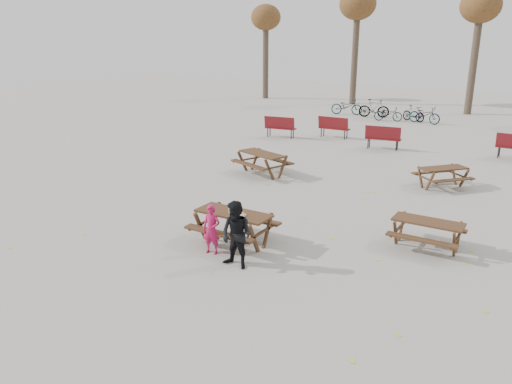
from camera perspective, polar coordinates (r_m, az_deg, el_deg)
The scene contains 14 objects.
ground at distance 11.90m, azimuth -2.55°, elevation -5.83°, with size 80.00×80.00×0.00m, color gray.
main_picnic_table at distance 11.68m, azimuth -2.59°, elevation -3.19°, with size 1.80×1.45×0.78m.
food_tray at distance 11.39m, azimuth -1.62°, elevation -2.61°, with size 0.18×0.11×0.04m, color white.
bread_roll at distance 11.38m, azimuth -1.62°, elevation -2.41°, with size 0.14×0.06×0.05m, color tan.
soda_bottle at distance 11.55m, azimuth -3.03°, elevation -2.05°, with size 0.07×0.07×0.17m.
child at distance 11.19m, azimuth -5.11°, elevation -4.27°, with size 0.41×0.27×1.14m, color #B4164B.
adult at distance 10.43m, azimuth -2.25°, elevation -4.95°, with size 0.71×0.55×1.46m, color black.
picnic_table_east at distance 12.13m, azimuth 18.94°, elevation -4.63°, with size 1.56×1.25×0.67m, color #371D14, non-canonical shape.
picnic_table_north at distance 17.58m, azimuth 0.71°, elevation 3.25°, with size 1.80×1.45×0.77m, color #371D14, non-canonical shape.
picnic_table_far at distance 17.15m, azimuth 20.51°, elevation 1.57°, with size 1.53×1.24×0.66m, color #371D14, non-canonical shape.
park_bench_row at distance 22.95m, azimuth 13.12°, elevation 6.50°, with size 11.67×1.88×1.03m.
bicycle_row at distance 30.59m, azimuth 14.49°, elevation 8.99°, with size 6.90×2.03×1.08m.
tree_row at distance 34.59m, azimuth 24.26°, elevation 18.49°, with size 32.17×3.52×8.26m.
fallen_leaves at distance 13.67m, azimuth 5.11°, elevation -2.72°, with size 11.00×11.00×0.01m, color gold, non-canonical shape.
Camera 1 is at (6.20, -9.00, 4.70)m, focal length 35.00 mm.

